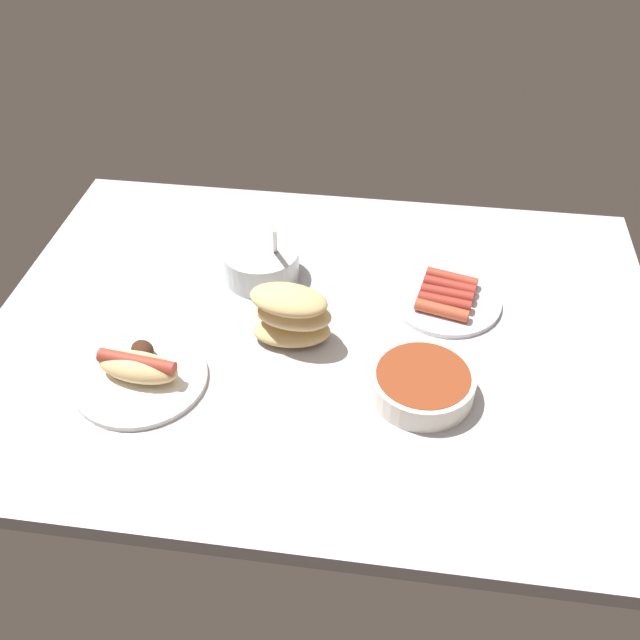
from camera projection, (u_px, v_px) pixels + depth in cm
name	position (u px, v px, depth cm)	size (l,w,h in cm)	color
ground_plane	(323.00, 335.00, 129.83)	(120.00, 90.00, 3.00)	#B2B2B7
bowl_chili	(422.00, 383.00, 115.23)	(16.83, 16.83, 4.47)	white
plate_sausages	(446.00, 298.00, 133.62)	(20.39, 20.39, 3.27)	white
bread_stack	(291.00, 315.00, 123.42)	(15.24, 10.75, 10.80)	tan
bowl_coleslaw	(261.00, 262.00, 138.15)	(14.64, 14.64, 15.77)	silver
plate_hotdog_assembled	(140.00, 372.00, 117.95)	(22.04, 22.04, 5.61)	white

